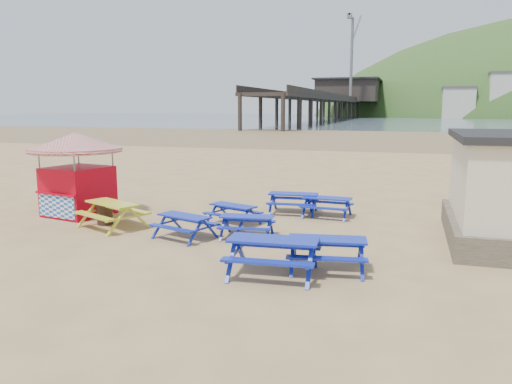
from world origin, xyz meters
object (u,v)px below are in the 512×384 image
(picnic_table_blue_b, at_px, (293,203))
(picnic_table_yellow, at_px, (113,215))
(picnic_table_blue_a, at_px, (233,215))
(litter_bin, at_px, (105,212))
(ice_cream_kiosk, at_px, (77,164))

(picnic_table_blue_b, bearing_deg, picnic_table_yellow, -147.03)
(picnic_table_yellow, bearing_deg, picnic_table_blue_a, 48.18)
(litter_bin, bearing_deg, ice_cream_kiosk, 149.69)
(picnic_table_blue_a, xyz_separation_m, ice_cream_kiosk, (-5.83, -0.22, 1.54))
(picnic_table_yellow, xyz_separation_m, ice_cream_kiosk, (-2.27, 1.34, 1.45))
(litter_bin, bearing_deg, picnic_table_blue_a, 16.95)
(picnic_table_blue_a, xyz_separation_m, picnic_table_yellow, (-3.57, -1.56, 0.09))
(litter_bin, bearing_deg, picnic_table_yellow, -31.55)
(picnic_table_yellow, relative_size, ice_cream_kiosk, 0.63)
(picnic_table_blue_a, height_order, ice_cream_kiosk, ice_cream_kiosk)
(picnic_table_blue_b, height_order, picnic_table_yellow, picnic_table_yellow)
(picnic_table_blue_b, xyz_separation_m, picnic_table_yellow, (-5.07, -3.91, 0.05))
(picnic_table_blue_a, distance_m, picnic_table_yellow, 3.89)
(picnic_table_yellow, distance_m, ice_cream_kiosk, 3.01)
(ice_cream_kiosk, bearing_deg, picnic_table_blue_b, 30.88)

